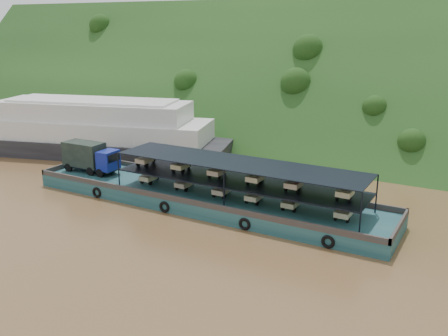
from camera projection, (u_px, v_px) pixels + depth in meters
The scene contains 4 objects.
ground at pixel (227, 214), 44.14m from camera, with size 160.00×160.00×0.00m, color brown.
hillside at pixel (344, 136), 74.26m from camera, with size 140.00×28.00×28.00m, color #163613.
cargo_barge at pixel (196, 192), 46.54m from camera, with size 35.00×7.18×4.54m.
passenger_ferry at pixel (95, 131), 63.57m from camera, with size 35.83×18.03×7.04m.
Camera 1 is at (19.94, -36.07, 16.31)m, focal length 40.00 mm.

